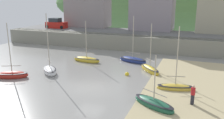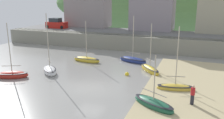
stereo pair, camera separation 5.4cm
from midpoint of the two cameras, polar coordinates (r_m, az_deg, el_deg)
The scene contains 14 objects.
quay_seawall at distance 38.74m, azimuth 5.82°, elevation 4.28°, with size 48.00×9.40×2.40m.
hillside_backdrop at distance 74.89m, azimuth 15.85°, elevation 12.82°, with size 80.00×44.00×18.38m.
waterfront_building_left at distance 49.64m, azimuth -5.89°, elevation 13.06°, with size 9.03×4.58×8.88m.
waterfront_building_centre at distance 45.41m, azimuth 9.76°, elevation 13.71°, with size 7.91×6.22×10.40m.
sailboat_far_left at distance 19.25m, azimuth 9.85°, elevation -10.40°, with size 3.92×2.96×4.41m.
sailboat_white_hull at distance 31.74m, azimuth 4.91°, elevation -0.05°, with size 4.33×2.65×6.21m.
dinghy_open_wooden at distance 31.88m, azimuth -6.15°, elevation -0.00°, with size 3.94×1.38×5.58m.
fishing_boat_green at distance 27.80m, azimuth 8.98°, elevation -2.31°, with size 3.15×3.57×5.72m.
rowboat_small_beached at distance 23.00m, azimuth 14.83°, elevation -6.43°, with size 3.53×1.77×6.08m.
sailboat_blue_trim at distance 27.67m, azimuth -22.80°, elevation -3.40°, with size 3.55×2.55×6.08m.
sailboat_nearest_shore at distance 27.81m, azimuth -14.70°, elevation -2.55°, with size 3.09×3.14×6.92m.
parked_car_near_slipway at distance 48.33m, azimuth -13.24°, elevation 8.29°, with size 4.11×1.82×1.95m.
person_on_slipway at distance 20.02m, azimuth 18.72°, elevation -7.81°, with size 0.34×0.34×1.62m.
mooring_buoy at distance 26.35m, azimuth 3.55°, elevation -3.51°, with size 0.45×0.45×0.45m.
Camera 1 is at (9.41, -19.41, 8.45)m, focal length 38.19 mm.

